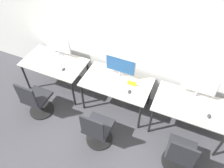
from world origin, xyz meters
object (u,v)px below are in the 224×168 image
at_px(keyboard_left, 50,65).
at_px(mouse_right, 209,116).
at_px(monitor_left, 58,46).
at_px(monitor_right, 199,86).
at_px(keyboard_right, 191,112).
at_px(office_chair_right, 180,155).
at_px(monitor_center, 120,66).
at_px(office_chair_left, 36,101).
at_px(mouse_center, 129,92).
at_px(office_chair_center, 97,131).
at_px(mouse_left, 63,69).
at_px(keyboard_center, 113,88).

relative_size(keyboard_left, mouse_right, 4.78).
xyz_separation_m(monitor_left, monitor_right, (2.73, 0.00, 0.00)).
bearing_deg(keyboard_right, office_chair_right, -88.47).
height_order(monitor_center, office_chair_right, monitor_center).
bearing_deg(monitor_center, office_chair_left, -145.33).
distance_m(mouse_center, office_chair_center, 0.86).
bearing_deg(office_chair_left, mouse_right, 12.12).
bearing_deg(office_chair_right, mouse_left, 165.46).
bearing_deg(mouse_left, monitor_left, 131.05).
xyz_separation_m(monitor_left, mouse_left, (0.30, -0.34, -0.23)).
relative_size(mouse_center, mouse_right, 1.00).
bearing_deg(office_chair_right, keyboard_left, 166.93).
bearing_deg(office_chair_center, office_chair_left, 175.32).
xyz_separation_m(mouse_center, office_chair_right, (1.08, -0.60, -0.37)).
xyz_separation_m(office_chair_center, office_chair_right, (1.37, 0.12, 0.00)).
bearing_deg(keyboard_right, keyboard_left, 179.23).
distance_m(mouse_left, monitor_center, 1.13).
relative_size(monitor_right, keyboard_right, 1.31).
bearing_deg(mouse_center, monitor_left, 167.28).
bearing_deg(mouse_left, monitor_center, 14.42).
relative_size(mouse_center, monitor_right, 0.16).
relative_size(monitor_right, mouse_right, 6.24).
bearing_deg(keyboard_right, monitor_right, 90.00).
distance_m(keyboard_left, keyboard_right, 2.73).
distance_m(monitor_left, keyboard_left, 0.42).
relative_size(monitor_left, office_chair_center, 0.63).
xyz_separation_m(office_chair_left, keyboard_right, (2.70, 0.61, 0.36)).
xyz_separation_m(keyboard_center, office_chair_center, (0.01, -0.70, -0.36)).
relative_size(keyboard_right, mouse_right, 4.78).
relative_size(mouse_center, keyboard_right, 0.21).
relative_size(office_chair_left, keyboard_center, 2.06).
height_order(mouse_left, mouse_center, same).
bearing_deg(office_chair_center, office_chair_right, 5.10).
bearing_deg(mouse_right, monitor_right, 127.10).
height_order(mouse_center, mouse_right, same).
bearing_deg(monitor_center, keyboard_right, -12.73).
xyz_separation_m(keyboard_left, office_chair_left, (0.03, -0.65, -0.36)).
bearing_deg(mouse_left, office_chair_left, -112.31).
bearing_deg(mouse_right, mouse_left, 179.78).
bearing_deg(mouse_right, office_chair_left, -167.88).
xyz_separation_m(monitor_left, office_chair_left, (0.03, -0.99, -0.61)).
bearing_deg(mouse_left, mouse_right, -0.22).
bearing_deg(mouse_center, mouse_right, 0.95).
distance_m(office_chair_left, monitor_center, 1.73).
bearing_deg(mouse_left, mouse_center, -1.36).
xyz_separation_m(mouse_left, monitor_center, (1.07, 0.27, 0.23)).
xyz_separation_m(monitor_center, office_chair_right, (1.38, -0.91, -0.61)).
bearing_deg(office_chair_center, keyboard_right, 28.14).
relative_size(monitor_center, keyboard_center, 1.31).
bearing_deg(office_chair_right, office_chair_left, -179.75).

